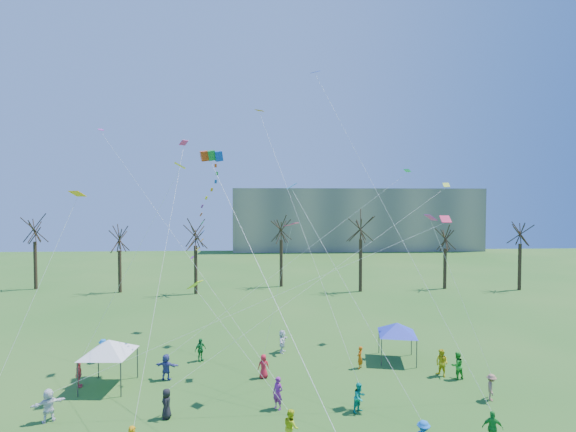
{
  "coord_description": "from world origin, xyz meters",
  "views": [
    {
      "loc": [
        -0.13,
        -17.58,
        11.79
      ],
      "look_at": [
        1.06,
        5.0,
        11.0
      ],
      "focal_mm": 25.0,
      "sensor_mm": 36.0,
      "label": 1
    }
  ],
  "objects": [
    {
      "name": "festival_crowd",
      "position": [
        -0.59,
        6.42,
        0.86
      ],
      "size": [
        27.09,
        14.65,
        1.85
      ],
      "color": "red",
      "rests_on": "ground"
    },
    {
      "name": "bare_tree_row",
      "position": [
        1.59,
        35.62,
        7.06
      ],
      "size": [
        70.65,
        9.58,
        10.81
      ],
      "color": "black",
      "rests_on": "ground"
    },
    {
      "name": "big_box_kite",
      "position": [
        -4.08,
        9.95,
        11.06
      ],
      "size": [
        4.44,
        8.51,
        20.85
      ],
      "color": "red",
      "rests_on": "ground"
    },
    {
      "name": "canopy_tent_white",
      "position": [
        -10.21,
        8.16,
        2.57
      ],
      "size": [
        4.04,
        4.04,
        3.03
      ],
      "color": "#3F3F44",
      "rests_on": "ground"
    },
    {
      "name": "distant_building",
      "position": [
        22.0,
        82.0,
        7.5
      ],
      "size": [
        60.0,
        14.0,
        15.0
      ],
      "primitive_type": "cube",
      "color": "gray",
      "rests_on": "ground"
    },
    {
      "name": "canopy_tent_blue",
      "position": [
        9.53,
        11.4,
        2.39
      ],
      "size": [
        3.68,
        3.68,
        2.82
      ],
      "color": "#3F3F44",
      "rests_on": "ground"
    },
    {
      "name": "small_kites_aloft",
      "position": [
        0.65,
        10.53,
        12.88
      ],
      "size": [
        30.32,
        19.87,
        32.68
      ],
      "color": "#F3A30C",
      "rests_on": "ground"
    }
  ]
}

